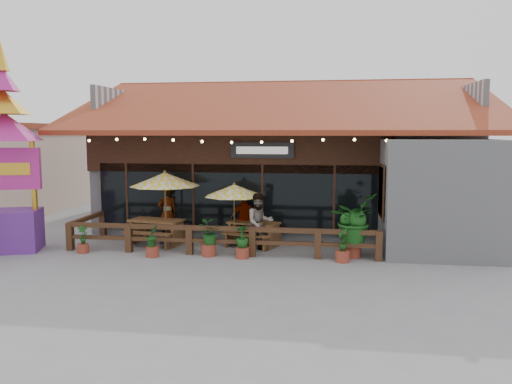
# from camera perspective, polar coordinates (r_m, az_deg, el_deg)

# --- Properties ---
(ground) EXTENTS (100.00, 100.00, 0.00)m
(ground) POSITION_cam_1_polar(r_m,az_deg,el_deg) (15.96, 1.66, -7.00)
(ground) COLOR gray
(ground) RESTS_ON ground
(restaurant_building) EXTENTS (15.50, 14.73, 6.09)m
(restaurant_building) POSITION_cam_1_polar(r_m,az_deg,el_deg) (22.13, 4.26, 2.63)
(restaurant_building) COLOR #AEAEB3
(restaurant_building) RESTS_ON ground
(patio_railing) EXTENTS (10.00, 2.60, 0.92)m
(patio_railing) POSITION_cam_1_polar(r_m,az_deg,el_deg) (15.98, -6.53, -4.77)
(patio_railing) COLOR #4B311A
(patio_railing) RESTS_ON ground
(umbrella_left) EXTENTS (3.13, 3.13, 2.54)m
(umbrella_left) POSITION_cam_1_polar(r_m,az_deg,el_deg) (17.23, -10.36, 1.38)
(umbrella_left) COLOR brown
(umbrella_left) RESTS_ON ground
(umbrella_right) EXTENTS (2.49, 2.49, 2.17)m
(umbrella_right) POSITION_cam_1_polar(r_m,az_deg,el_deg) (16.59, -2.51, 0.15)
(umbrella_right) COLOR brown
(umbrella_right) RESTS_ON ground
(picnic_table_left) EXTENTS (2.03, 1.83, 0.86)m
(picnic_table_left) POSITION_cam_1_polar(r_m,az_deg,el_deg) (17.44, -11.30, -4.00)
(picnic_table_left) COLOR brown
(picnic_table_left) RESTS_ON ground
(picnic_table_right) EXTENTS (2.07, 1.92, 0.82)m
(picnic_table_right) POSITION_cam_1_polar(r_m,az_deg,el_deg) (16.90, -0.26, -4.32)
(picnic_table_right) COLOR brown
(picnic_table_right) RESTS_ON ground
(thai_sign_tower) EXTENTS (3.35, 3.35, 7.21)m
(thai_sign_tower) POSITION_cam_1_polar(r_m,az_deg,el_deg) (17.73, -26.75, 6.09)
(thai_sign_tower) COLOR #5D2487
(thai_sign_tower) RESTS_ON ground
(tropical_plant) EXTENTS (1.71, 1.80, 1.96)m
(tropical_plant) POSITION_cam_1_polar(r_m,az_deg,el_deg) (15.52, 11.04, -3.29)
(tropical_plant) COLOR maroon
(tropical_plant) RESTS_ON ground
(diner_a) EXTENTS (0.82, 0.74, 1.88)m
(diner_a) POSITION_cam_1_polar(r_m,az_deg,el_deg) (18.22, -10.09, -2.36)
(diner_a) COLOR #3A2012
(diner_a) RESTS_ON ground
(diner_b) EXTENTS (1.13, 1.03, 1.88)m
(diner_b) POSITION_cam_1_polar(r_m,az_deg,el_deg) (16.05, 0.40, -3.49)
(diner_b) COLOR #3A2012
(diner_b) RESTS_ON ground
(diner_c) EXTENTS (1.01, 0.44, 1.70)m
(diner_c) POSITION_cam_1_polar(r_m,az_deg,el_deg) (17.24, -1.29, -3.08)
(diner_c) COLOR #3A2012
(diner_c) RESTS_ON ground
(planter_a) EXTENTS (0.38, 0.36, 0.89)m
(planter_a) POSITION_cam_1_polar(r_m,az_deg,el_deg) (16.84, -19.18, -5.35)
(planter_a) COLOR maroon
(planter_a) RESTS_ON ground
(planter_b) EXTENTS (0.45, 0.47, 0.99)m
(planter_b) POSITION_cam_1_polar(r_m,az_deg,el_deg) (15.73, -11.77, -5.68)
(planter_b) COLOR maroon
(planter_b) RESTS_ON ground
(planter_c) EXTENTS (0.73, 0.65, 1.12)m
(planter_c) POSITION_cam_1_polar(r_m,az_deg,el_deg) (15.55, -5.45, -5.03)
(planter_c) COLOR maroon
(planter_c) RESTS_ON ground
(planter_d) EXTENTS (0.51, 0.51, 1.02)m
(planter_d) POSITION_cam_1_polar(r_m,az_deg,el_deg) (15.24, -1.58, -5.77)
(planter_d) COLOR maroon
(planter_d) RESTS_ON ground
(planter_e) EXTENTS (0.42, 0.42, 1.03)m
(planter_e) POSITION_cam_1_polar(r_m,az_deg,el_deg) (15.02, 9.87, -6.29)
(planter_e) COLOR maroon
(planter_e) RESTS_ON ground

